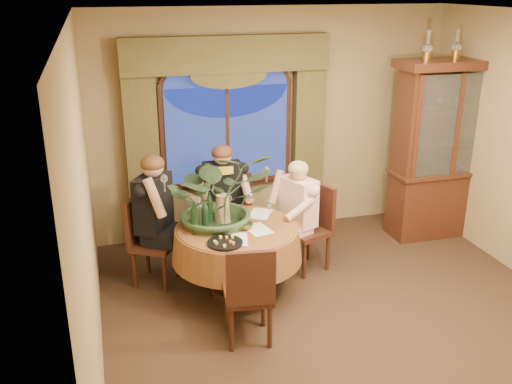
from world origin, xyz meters
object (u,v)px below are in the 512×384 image
object	(u,v)px
oil_lamp_left	(428,45)
wine_bottle_2	(199,213)
chair_back_right	(235,219)
wine_bottle_1	(194,218)
china_cabinet	(444,150)
wine_bottle_0	(205,215)
oil_lamp_right	(485,43)
dining_table	(237,260)
chair_front_left	(248,292)
person_back	(154,220)
wine_bottle_3	(209,208)
oil_lamp_center	(457,44)
chair_back	(154,242)
person_scarf	(223,202)
stoneware_vase	(223,209)
chair_right	(307,229)
centerpiece_plant	(219,159)
olive_bowl	(245,226)
person_pink	(298,216)

from	to	relation	value
oil_lamp_left	wine_bottle_2	distance (m)	3.27
chair_back_right	wine_bottle_1	bearing A→B (deg)	67.00
oil_lamp_left	china_cabinet	bearing A→B (deg)	0.00
wine_bottle_0	oil_lamp_right	bearing A→B (deg)	12.80
dining_table	chair_front_left	size ratio (longest dim) A/B	1.38
wine_bottle_1	wine_bottle_2	distance (m)	0.13
china_cabinet	person_back	distance (m)	3.65
wine_bottle_0	wine_bottle_3	distance (m)	0.20
chair_front_left	china_cabinet	bearing A→B (deg)	35.98
wine_bottle_0	oil_lamp_center	bearing A→B (deg)	14.29
chair_back	person_scarf	size ratio (longest dim) A/B	0.70
oil_lamp_right	person_back	xyz separation A→B (m)	(-4.00, -0.30, -1.66)
dining_table	chair_back	world-z (taller)	chair_back
wine_bottle_1	stoneware_vase	bearing A→B (deg)	28.73
oil_lamp_right	chair_right	world-z (taller)	oil_lamp_right
centerpiece_plant	wine_bottle_2	size ratio (longest dim) A/B	3.66
oil_lamp_right	olive_bowl	bearing A→B (deg)	-164.88
oil_lamp_center	centerpiece_plant	bearing A→B (deg)	-168.03
oil_lamp_right	olive_bowl	xyz separation A→B (m)	(-3.16, -0.85, -1.60)
dining_table	person_pink	distance (m)	0.88
person_scarf	chair_right	bearing A→B (deg)	148.70
person_pink	person_back	distance (m)	1.56
person_pink	person_scarf	size ratio (longest dim) A/B	0.94
china_cabinet	person_scarf	bearing A→B (deg)	178.17
stoneware_vase	olive_bowl	distance (m)	0.29
dining_table	person_back	size ratio (longest dim) A/B	0.93
chair_back	wine_bottle_0	bearing A→B (deg)	74.53
oil_lamp_right	chair_back_right	bearing A→B (deg)	179.42
china_cabinet	oil_lamp_center	distance (m)	1.27
oil_lamp_center	olive_bowl	world-z (taller)	oil_lamp_center
person_scarf	oil_lamp_center	bearing A→B (deg)	-178.35
chair_front_left	wine_bottle_1	size ratio (longest dim) A/B	2.91
oil_lamp_center	wine_bottle_2	distance (m)	3.61
olive_bowl	chair_right	bearing A→B (deg)	24.77
china_cabinet	person_back	size ratio (longest dim) A/B	1.55
chair_back_right	olive_bowl	bearing A→B (deg)	95.10
chair_right	stoneware_vase	size ratio (longest dim) A/B	3.13
oil_lamp_left	wine_bottle_0	distance (m)	3.25
stoneware_vase	oil_lamp_right	bearing A→B (deg)	11.20
chair_front_left	wine_bottle_3	size ratio (longest dim) A/B	2.91
dining_table	centerpiece_plant	xyz separation A→B (m)	(-0.14, 0.16, 1.05)
centerpiece_plant	olive_bowl	distance (m)	0.71
chair_back_right	person_back	size ratio (longest dim) A/B	0.67
oil_lamp_left	oil_lamp_center	world-z (taller)	same
china_cabinet	chair_right	bearing A→B (deg)	-166.27
oil_lamp_right	person_scarf	world-z (taller)	oil_lamp_right
chair_back	wine_bottle_1	distance (m)	0.75
chair_back	person_scarf	distance (m)	0.97
person_back	chair_back_right	bearing A→B (deg)	141.54
wine_bottle_1	oil_lamp_left	bearing A→B (deg)	16.11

